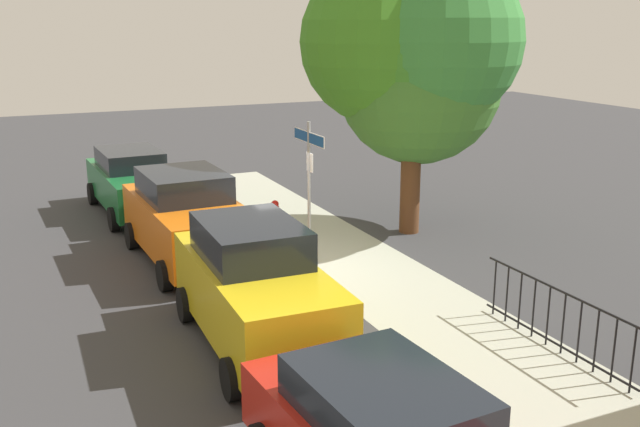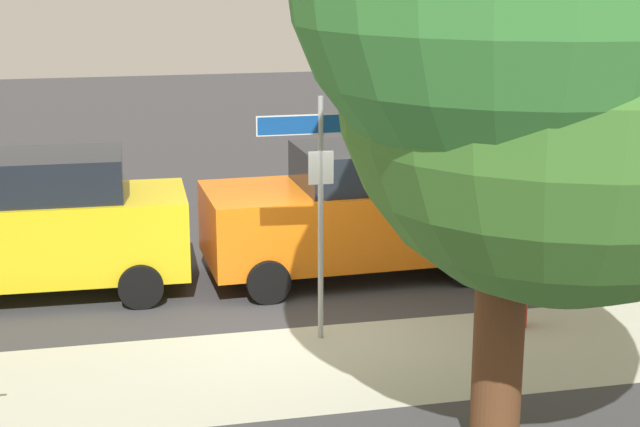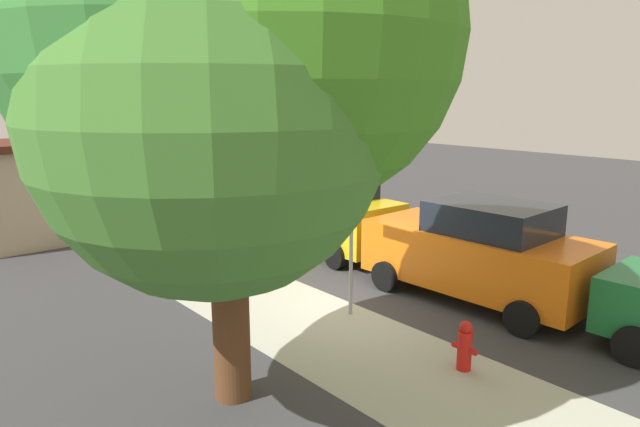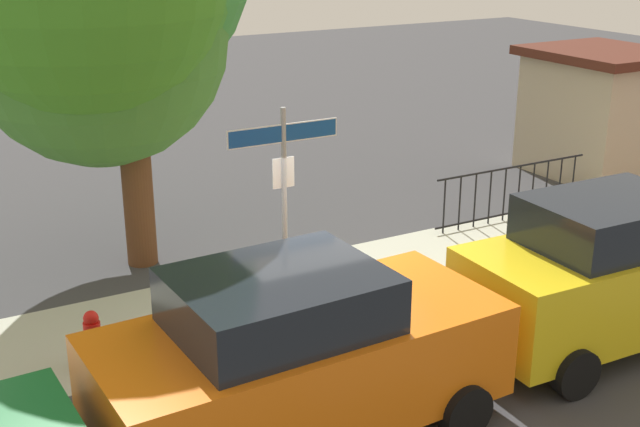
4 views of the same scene
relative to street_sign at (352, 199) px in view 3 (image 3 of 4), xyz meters
The scene contains 10 objects.
ground_plane 2.27m from the street_sign, 71.31° to the right, with size 60.00×60.00×0.00m, color #38383A.
sidewalk_strip 3.21m from the street_sign, 22.82° to the left, with size 24.00×2.60×0.00m, color #ADAF9C.
street_sign is the anchor object (origin of this frame).
shade_tree 4.25m from the street_sign, 111.39° to the left, with size 4.98×5.20×6.86m.
car_orange 2.98m from the street_sign, 114.11° to the right, with size 4.60×2.29×2.03m.
car_yellow 4.65m from the street_sign, 34.88° to the right, with size 4.51×2.06×2.10m.
car_red 9.01m from the street_sign, 17.49° to the right, with size 4.58×2.23×1.62m.
iron_fence 6.38m from the street_sign, 17.97° to the left, with size 3.59×0.04×1.07m.
utility_shed 10.26m from the street_sign, 19.40° to the left, with size 2.78×3.08×2.82m.
fire_hydrant 3.28m from the street_sign, behind, with size 0.42×0.22×0.78m.
Camera 3 is at (-7.32, 7.34, 4.12)m, focal length 31.35 mm.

